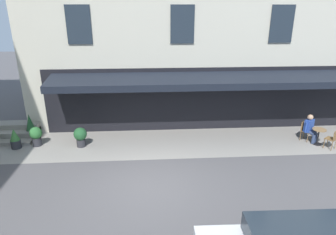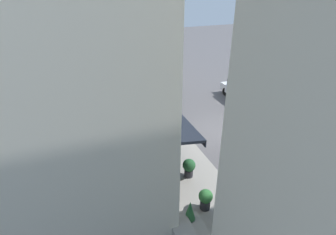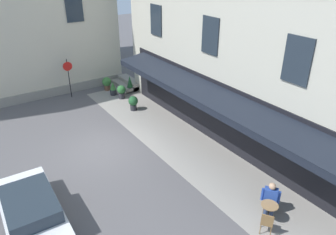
# 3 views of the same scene
# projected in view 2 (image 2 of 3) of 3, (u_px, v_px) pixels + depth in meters

# --- Properties ---
(ground_plane) EXTENTS (70.00, 70.00, 0.00)m
(ground_plane) POSITION_uv_depth(u_px,v_px,m) (217.00, 132.00, 16.16)
(ground_plane) COLOR #565456
(sidewalk_cafe_terrace) EXTENTS (20.50, 3.20, 0.01)m
(sidewalk_cafe_terrace) POSITION_uv_depth(u_px,v_px,m) (146.00, 118.00, 17.79)
(sidewalk_cafe_terrace) COLOR gray
(sidewalk_cafe_terrace) RESTS_ON ground_plane
(cafe_table_near_entrance) EXTENTS (0.60, 0.60, 0.75)m
(cafe_table_near_entrance) POSITION_uv_depth(u_px,v_px,m) (137.00, 86.00, 21.51)
(cafe_table_near_entrance) COLOR black
(cafe_table_near_entrance) RESTS_ON ground_plane
(cafe_chair_wicker_corner_left) EXTENTS (0.56, 0.56, 0.91)m
(cafe_chair_wicker_corner_left) POSITION_uv_depth(u_px,v_px,m) (142.00, 83.00, 21.94)
(cafe_chair_wicker_corner_left) COLOR olive
(cafe_chair_wicker_corner_left) RESTS_ON ground_plane
(cafe_chair_wicker_facing_street) EXTENTS (0.56, 0.56, 0.91)m
(cafe_chair_wicker_facing_street) POSITION_uv_depth(u_px,v_px,m) (132.00, 88.00, 21.01)
(cafe_chair_wicker_facing_street) COLOR olive
(cafe_chair_wicker_facing_street) RESTS_ON ground_plane
(cafe_table_mid_terrace) EXTENTS (0.60, 0.60, 0.75)m
(cafe_table_mid_terrace) POSITION_uv_depth(u_px,v_px,m) (117.00, 74.00, 24.14)
(cafe_table_mid_terrace) COLOR black
(cafe_table_mid_terrace) RESTS_ON ground_plane
(cafe_chair_wicker_back_row) EXTENTS (0.52, 0.52, 0.91)m
(cafe_chair_wicker_back_row) POSITION_uv_depth(u_px,v_px,m) (124.00, 74.00, 24.11)
(cafe_chair_wicker_back_row) COLOR olive
(cafe_chair_wicker_back_row) RESTS_ON ground_plane
(cafe_chair_wicker_near_door) EXTENTS (0.54, 0.54, 0.91)m
(cafe_chair_wicker_near_door) POSITION_uv_depth(u_px,v_px,m) (110.00, 73.00, 24.19)
(cafe_chair_wicker_near_door) COLOR olive
(cafe_chair_wicker_near_door) RESTS_ON ground_plane
(seated_patron_in_olive) EXTENTS (0.65, 0.68, 1.36)m
(seated_patron_in_olive) POSITION_uv_depth(u_px,v_px,m) (112.00, 72.00, 24.09)
(seated_patron_in_olive) COLOR navy
(seated_patron_in_olive) RESTS_ON ground_plane
(seated_companion_in_blue) EXTENTS (0.63, 0.65, 1.32)m
(seated_companion_in_blue) POSITION_uv_depth(u_px,v_px,m) (134.00, 85.00, 21.10)
(seated_companion_in_blue) COLOR navy
(seated_companion_in_blue) RESTS_ON ground_plane
(no_parking_sign) EXTENTS (0.12, 0.59, 2.60)m
(no_parking_sign) POSITION_uv_depth(u_px,v_px,m) (308.00, 190.00, 9.19)
(no_parking_sign) COLOR black
(no_parking_sign) RESTS_ON ground_plane
(potted_plant_mid_terrace) EXTENTS (0.59, 0.59, 0.90)m
(potted_plant_mid_terrace) POSITION_uv_depth(u_px,v_px,m) (189.00, 167.00, 12.37)
(potted_plant_mid_terrace) COLOR #2D2D33
(potted_plant_mid_terrace) RESTS_ON ground_plane
(potted_plant_by_steps) EXTENTS (0.43, 0.43, 0.92)m
(potted_plant_by_steps) POSITION_uv_depth(u_px,v_px,m) (221.00, 214.00, 10.00)
(potted_plant_by_steps) COLOR #2D2D33
(potted_plant_by_steps) RESTS_ON ground_plane
(potted_plant_under_sign) EXTENTS (0.56, 0.56, 0.90)m
(potted_plant_under_sign) POSITION_uv_depth(u_px,v_px,m) (206.00, 198.00, 10.62)
(potted_plant_under_sign) COLOR #2D2D33
(potted_plant_under_sign) RESTS_ON ground_plane
(potted_plant_entrance_right) EXTENTS (0.42, 0.42, 1.20)m
(potted_plant_entrance_right) POSITION_uv_depth(u_px,v_px,m) (190.00, 215.00, 9.81)
(potted_plant_entrance_right) COLOR #4C4C51
(potted_plant_entrance_right) RESTS_ON ground_plane
(potted_plant_entrance_left) EXTENTS (0.63, 0.63, 0.93)m
(potted_plant_entrance_left) POSITION_uv_depth(u_px,v_px,m) (237.00, 235.00, 9.09)
(potted_plant_entrance_left) COLOR brown
(potted_plant_entrance_left) RESTS_ON ground_plane
(parked_car_white) EXTENTS (4.34, 1.90, 1.33)m
(parked_car_white) POSITION_uv_depth(u_px,v_px,m) (246.00, 92.00, 19.89)
(parked_car_white) COLOR silver
(parked_car_white) RESTS_ON ground_plane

